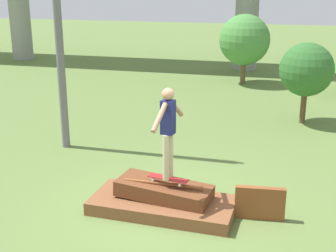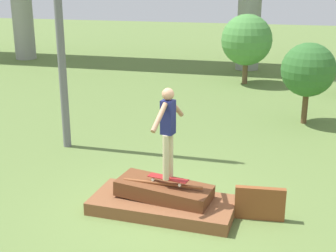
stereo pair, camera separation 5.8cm
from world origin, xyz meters
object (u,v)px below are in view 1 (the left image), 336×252
Objects in this scene: tree_behind_right at (245,40)px; skater at (168,127)px; skateboard at (168,178)px; tree_mid_back at (306,70)px.

skater is at bearing -90.83° from tree_behind_right.
skateboard is 1.00m from skater.
skateboard is 0.28× the size of tree_behind_right.
tree_behind_right is at bearing 89.17° from skateboard.
tree_mid_back is at bearing 68.92° from skater.
skater reaches higher than skateboard.
skater is 11.76m from tree_behind_right.
skater is (-0.00, 0.00, 1.00)m from skateboard.
skateboard is at bearing -90.83° from tree_behind_right.
skater is at bearing -111.08° from tree_mid_back.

